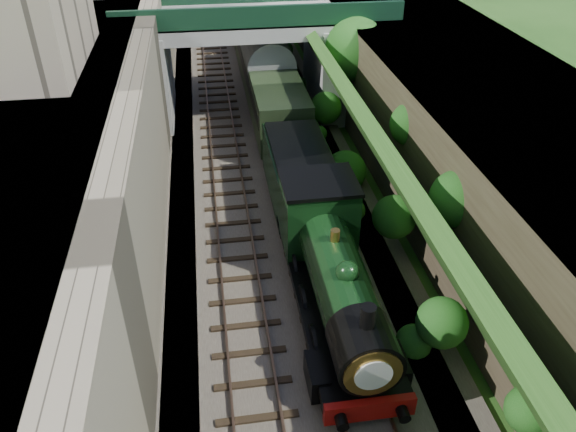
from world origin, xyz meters
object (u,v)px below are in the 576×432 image
at_px(tender, 299,178).
at_px(locomotive, 334,275).
at_px(road_bridge, 264,49).
at_px(tree, 357,52).

bearing_deg(tender, locomotive, -90.00).
distance_m(road_bridge, locomotive, 19.19).
relative_size(road_bridge, tree, 2.42).
xyz_separation_m(road_bridge, locomotive, (0.26, -19.06, -2.18)).
bearing_deg(tree, road_bridge, 147.02).
distance_m(road_bridge, tree, 5.95).
bearing_deg(locomotive, road_bridge, 90.77).
bearing_deg(tender, tree, 60.92).
height_order(tree, tender, tree).
bearing_deg(road_bridge, locomotive, -89.23).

